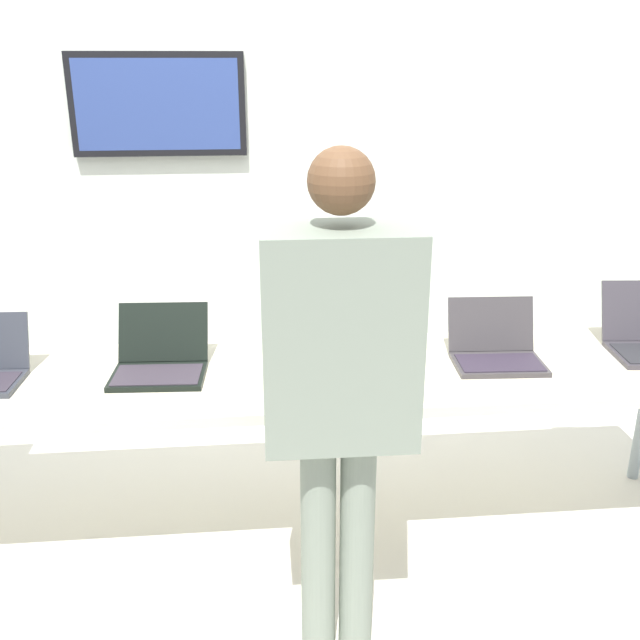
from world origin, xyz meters
name	(u,v)px	position (x,y,z in m)	size (l,w,h in m)	color
ground	(285,534)	(0.00, 0.00, -0.02)	(8.00, 8.00, 0.04)	beige
back_wall	(267,159)	(-0.01, 1.13, 1.38)	(8.00, 0.11, 2.76)	silver
workbench	(282,382)	(0.00, 0.00, 0.68)	(3.51, 0.70, 0.73)	beige
laptop_station_1	(160,359)	(-0.46, 0.04, 0.78)	(0.36, 0.36, 0.23)	black
laptop_station_2	(331,354)	(0.19, 0.03, 0.78)	(0.39, 0.35, 0.23)	#B2B4B2
laptop_station_3	(496,349)	(0.85, 0.02, 0.78)	(0.36, 0.32, 0.23)	#3B373A
person	(339,374)	(0.14, -0.62, 0.99)	(0.44, 0.58, 1.64)	gray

